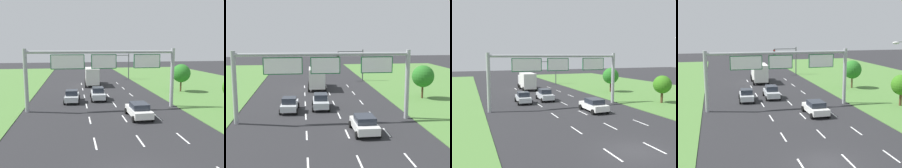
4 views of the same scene
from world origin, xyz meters
TOP-DOWN VIEW (x-y plane):
  - lane_dashes_inner_left at (-1.75, 9.00)m, footprint 0.14×56.40m
  - lane_dashes_inner_right at (1.75, 9.00)m, footprint 0.14×56.40m
  - lane_dashes_slip at (5.25, 9.00)m, footprint 0.14×56.40m
  - car_near_red at (3.28, 12.15)m, footprint 2.22×4.25m
  - car_lead_silver at (-3.50, 20.41)m, footprint 2.13×4.11m
  - car_mid_lane at (-0.00, 21.43)m, footprint 2.11×4.31m
  - box_truck at (0.16, 34.22)m, footprint 2.85×7.30m
  - sign_gantry at (0.09, 16.19)m, footprint 17.24×0.44m
  - traffic_light_mast at (6.86, 41.60)m, footprint 4.76×0.49m
  - roadside_tree_far at (13.68, 25.28)m, footprint 2.88×2.88m

SIDE VIEW (x-z plane):
  - lane_dashes_inner_left at x=-1.75m, z-range 0.00..0.01m
  - lane_dashes_inner_right at x=1.75m, z-range 0.00..0.01m
  - lane_dashes_slip at x=5.25m, z-range 0.00..0.01m
  - car_lead_silver at x=-3.50m, z-range -0.01..1.60m
  - car_near_red at x=3.28m, z-range 0.02..1.58m
  - car_mid_lane at x=0.00m, z-range -0.01..1.69m
  - box_truck at x=0.16m, z-range 0.11..3.39m
  - roadside_tree_far at x=13.68m, z-range 0.76..5.19m
  - traffic_light_mast at x=6.86m, z-range 1.07..6.67m
  - sign_gantry at x=0.09m, z-range 1.46..8.46m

